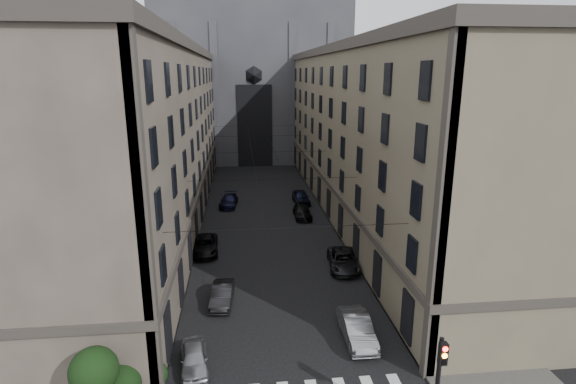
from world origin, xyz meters
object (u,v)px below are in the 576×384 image
object	(u,v)px
traffic_light_right	(439,378)
car_right_near	(357,328)
car_right_midnear	(343,260)
car_left_far	(229,201)
gothic_tower	(252,62)
car_right_midfar	(302,212)
car_right_far	(301,197)
car_left_midnear	(222,295)
car_left_midfar	(205,245)
car_left_near	(194,358)

from	to	relation	value
traffic_light_right	car_right_near	distance (m)	8.60
car_right_midnear	car_left_far	bearing A→B (deg)	123.31
gothic_tower	car_right_midfar	world-z (taller)	gothic_tower
car_right_midnear	car_right_far	size ratio (longest dim) A/B	1.11
gothic_tower	car_left_midnear	size ratio (longest dim) A/B	14.06
car_left_midfar	car_right_far	world-z (taller)	car_right_far
car_left_far	car_right_midfar	world-z (taller)	car_left_far
car_right_near	car_left_midfar	bearing A→B (deg)	124.53
car_right_far	car_left_near	bearing A→B (deg)	-109.51
car_left_near	car_left_far	bearing A→B (deg)	80.29
traffic_light_right	car_right_midfar	bearing A→B (deg)	92.47
traffic_light_right	car_left_midfar	bearing A→B (deg)	116.83
gothic_tower	traffic_light_right	xyz separation A→B (m)	(5.60, -73.04, -14.51)
traffic_light_right	car_right_midfar	distance (m)	32.56
car_right_midnear	car_right_far	world-z (taller)	car_right_far
car_left_far	car_right_midnear	size ratio (longest dim) A/B	0.92
car_right_near	car_right_far	distance (m)	30.13
car_right_midfar	car_right_far	distance (m)	5.84
car_left_near	car_right_far	bearing A→B (deg)	64.66
car_right_midnear	car_right_far	xyz separation A→B (m)	(-0.90, 19.74, 0.07)
car_left_midnear	car_right_midnear	bearing A→B (deg)	30.66
gothic_tower	car_left_midfar	size ratio (longest dim) A/B	11.24
car_right_near	car_right_midfar	xyz separation A→B (m)	(0.00, 24.32, -0.11)
car_left_far	car_right_near	bearing A→B (deg)	-67.81
gothic_tower	car_right_midnear	bearing A→B (deg)	-83.98
car_left_near	car_right_midfar	world-z (taller)	car_right_midfar
car_right_near	car_right_midnear	distance (m)	10.50
car_right_midnear	traffic_light_right	bearing A→B (deg)	-84.41
car_left_midnear	car_right_far	size ratio (longest dim) A/B	0.88
gothic_tower	car_right_midnear	size ratio (longest dim) A/B	11.17
car_left_near	car_right_far	size ratio (longest dim) A/B	0.80
gothic_tower	car_right_midnear	xyz separation A→B (m)	(5.75, -54.54, -17.08)
car_left_midnear	car_right_near	xyz separation A→B (m)	(8.40, -5.45, 0.09)
traffic_light_right	car_left_midnear	xyz separation A→B (m)	(-9.80, 13.55, -2.61)
gothic_tower	car_left_near	world-z (taller)	gothic_tower
car_right_near	car_right_midnear	world-z (taller)	car_right_near
car_left_midfar	car_right_midnear	xyz separation A→B (m)	(11.86, -4.67, 0.00)
car_left_midnear	car_right_near	bearing A→B (deg)	-28.72
gothic_tower	traffic_light_right	bearing A→B (deg)	-85.62
car_left_midfar	car_right_midnear	bearing A→B (deg)	-24.13
car_left_near	traffic_light_right	bearing A→B (deg)	-37.14
car_left_midfar	car_left_far	distance (m)	14.75
car_left_near	car_right_midnear	bearing A→B (deg)	39.83
car_left_near	car_right_midnear	distance (m)	16.55
car_left_far	car_left_midnear	bearing A→B (deg)	-83.60
gothic_tower	car_right_far	xyz separation A→B (m)	(4.85, -34.81, -17.00)
car_left_near	car_right_midnear	xyz separation A→B (m)	(11.25, 12.14, 0.09)
car_right_near	car_right_midfar	world-z (taller)	car_right_near
car_left_midfar	car_left_midnear	bearing A→B (deg)	-81.38
car_left_near	car_right_near	xyz separation A→B (m)	(9.70, 1.75, 0.14)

